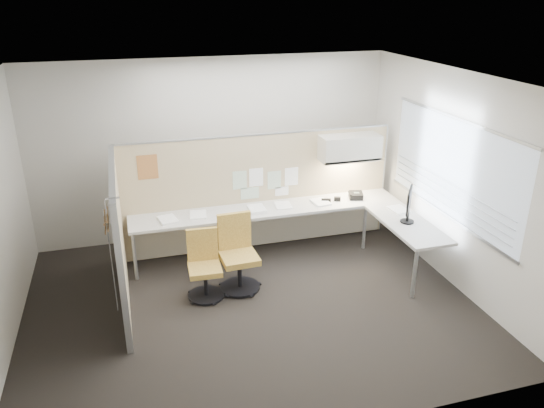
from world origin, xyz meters
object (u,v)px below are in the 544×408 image
object	(u,v)px
desk	(293,218)
phone	(356,196)
chair_left	(204,267)
chair_right	(238,255)
monitor	(409,204)

from	to	relation	value
desk	phone	xyz separation A→B (m)	(1.06, 0.14, 0.18)
chair_left	chair_right	xyz separation A→B (m)	(0.46, 0.08, 0.06)
desk	monitor	distance (m)	1.67
chair_right	phone	xyz separation A→B (m)	(2.03, 0.82, 0.32)
chair_right	chair_left	bearing A→B (deg)	-172.36
phone	monitor	bearing A→B (deg)	-57.44
chair_left	chair_right	world-z (taller)	chair_right
chair_left	monitor	world-z (taller)	monitor
desk	chair_left	world-z (taller)	chair_left
desk	chair_right	xyz separation A→B (m)	(-0.98, -0.68, -0.14)
monitor	phone	bearing A→B (deg)	52.40
chair_left	phone	size ratio (longest dim) A/B	3.49
monitor	phone	size ratio (longest dim) A/B	1.90
chair_right	phone	size ratio (longest dim) A/B	3.96
chair_left	phone	world-z (taller)	chair_left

